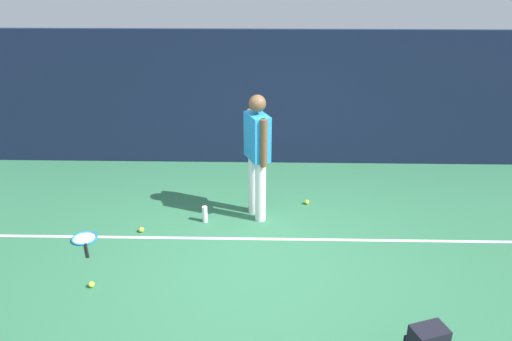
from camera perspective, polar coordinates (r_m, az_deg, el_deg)
ground_plane at (r=5.94m, az=-0.09°, el=-10.44°), size 12.00×12.00×0.00m
back_fence at (r=8.20m, az=0.42°, el=8.17°), size 10.00×0.10×2.21m
court_line at (r=6.36m, az=0.02°, el=-7.79°), size 9.00×0.05×0.00m
tennis_player at (r=6.46m, az=0.12°, el=2.34°), size 0.36×0.49×1.70m
tennis_racket at (r=6.69m, az=-18.95°, el=-7.44°), size 0.43×0.63×0.03m
tennis_ball_near_player at (r=7.19m, az=5.82°, el=-3.60°), size 0.07×0.07×0.07m
tennis_ball_by_fence at (r=5.83m, az=-18.24°, el=-12.23°), size 0.07×0.07×0.07m
tennis_ball_mid_court at (r=6.66m, az=-12.93°, el=-6.59°), size 0.07×0.07×0.07m
water_bottle at (r=6.72m, az=-5.85°, el=-4.97°), size 0.07×0.07×0.22m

